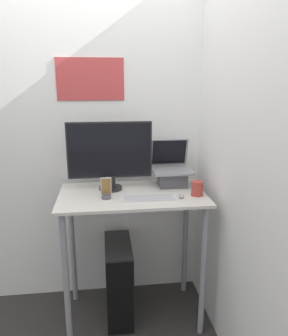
{
  "coord_description": "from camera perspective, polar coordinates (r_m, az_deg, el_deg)",
  "views": [
    {
      "loc": [
        -0.19,
        -1.85,
        1.73
      ],
      "look_at": [
        0.08,
        0.29,
        1.16
      ],
      "focal_mm": 35.0,
      "sensor_mm": 36.0,
      "label": 1
    }
  ],
  "objects": [
    {
      "name": "wall_back",
      "position": [
        2.56,
        -2.9,
        5.13
      ],
      "size": [
        6.0,
        0.06,
        2.6
      ],
      "color": "white",
      "rests_on": "ground_plane"
    },
    {
      "name": "wall_side_right",
      "position": [
        2.05,
        15.32,
        2.14
      ],
      "size": [
        0.05,
        6.0,
        2.6
      ],
      "color": "white",
      "rests_on": "ground_plane"
    },
    {
      "name": "desk",
      "position": [
        2.34,
        -2.01,
        -8.6
      ],
      "size": [
        1.01,
        0.59,
        0.98
      ],
      "color": "beige",
      "rests_on": "ground_plane"
    },
    {
      "name": "laptop",
      "position": [
        2.44,
        4.85,
        -0.91
      ],
      "size": [
        0.29,
        0.28,
        0.33
      ],
      "color": "#4C4C51",
      "rests_on": "desk"
    },
    {
      "name": "monitor",
      "position": [
        2.31,
        -5.96,
        2.11
      ],
      "size": [
        0.59,
        0.16,
        0.49
      ],
      "color": "black",
      "rests_on": "desk"
    },
    {
      "name": "keyboard",
      "position": [
        2.16,
        0.77,
        -5.26
      ],
      "size": [
        0.35,
        0.1,
        0.02
      ],
      "color": "silver",
      "rests_on": "desk"
    },
    {
      "name": "mouse",
      "position": [
        2.2,
        6.51,
        -4.89
      ],
      "size": [
        0.04,
        0.06,
        0.03
      ],
      "color": "#99999E",
      "rests_on": "desk"
    },
    {
      "name": "cell_phone",
      "position": [
        2.18,
        -6.6,
        -4.09
      ],
      "size": [
        0.07,
        0.06,
        0.14
      ],
      "color": "#4C4C51",
      "rests_on": "desk"
    },
    {
      "name": "computer_tower",
      "position": [
        2.59,
        -4.41,
        -18.88
      ],
      "size": [
        0.19,
        0.46,
        0.59
      ],
      "color": "black",
      "rests_on": "ground_plane"
    },
    {
      "name": "mug",
      "position": [
        2.25,
        9.26,
        -3.53
      ],
      "size": [
        0.08,
        0.08,
        0.1
      ],
      "color": "#9E382D",
      "rests_on": "desk"
    }
  ]
}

